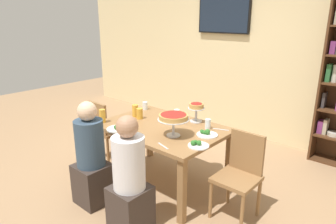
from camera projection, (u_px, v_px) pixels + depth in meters
ground_plane at (163, 182)px, 3.77m from camera, size 12.00×12.00×0.00m
rear_partition at (254, 52)px, 4.91m from camera, size 8.00×0.12×2.80m
dining_table at (162, 134)px, 3.57m from camera, size 1.43×1.00×0.74m
television at (224, 15)px, 5.02m from camera, size 0.95×0.05×0.57m
diner_near_right at (130, 183)px, 2.82m from camera, size 0.34×0.34×1.15m
diner_near_left at (91, 161)px, 3.24m from camera, size 0.34×0.34×1.15m
chair_head_west at (105, 128)px, 4.21m from camera, size 0.40×0.40×0.87m
chair_head_east at (240, 171)px, 3.04m from camera, size 0.40×0.40×0.87m
deep_dish_pizza_stand at (173, 118)px, 3.20m from camera, size 0.34×0.34×0.24m
personal_pizza_stand at (196, 108)px, 3.64m from camera, size 0.20×0.20×0.23m
salad_plate_near_diner at (207, 134)px, 3.27m from camera, size 0.23×0.23×0.07m
salad_plate_far_diner at (197, 145)px, 3.00m from camera, size 0.21×0.21×0.06m
salad_plate_spare at (118, 128)px, 3.43m from camera, size 0.25×0.25×0.07m
beer_glass_amber_tall at (140, 114)px, 3.78m from camera, size 0.08×0.08×0.13m
beer_glass_amber_short at (102, 116)px, 3.64m from camera, size 0.07×0.07×0.16m
beer_glass_amber_spare at (135, 111)px, 3.86m from camera, size 0.08×0.08×0.15m
water_glass_clear_near at (177, 114)px, 3.79m from camera, size 0.07×0.07×0.12m
water_glass_clear_far at (145, 106)px, 4.15m from camera, size 0.07×0.07×0.11m
water_glass_clear_spare at (208, 124)px, 3.45m from camera, size 0.06×0.06×0.11m
cutlery_fork_near at (168, 113)px, 3.99m from camera, size 0.18×0.03×0.00m
cutlery_knife_near at (138, 134)px, 3.32m from camera, size 0.18×0.04×0.00m
cutlery_fork_far at (163, 146)px, 3.01m from camera, size 0.18×0.07×0.00m
cutlery_knife_far at (221, 129)px, 3.44m from camera, size 0.17×0.08×0.00m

